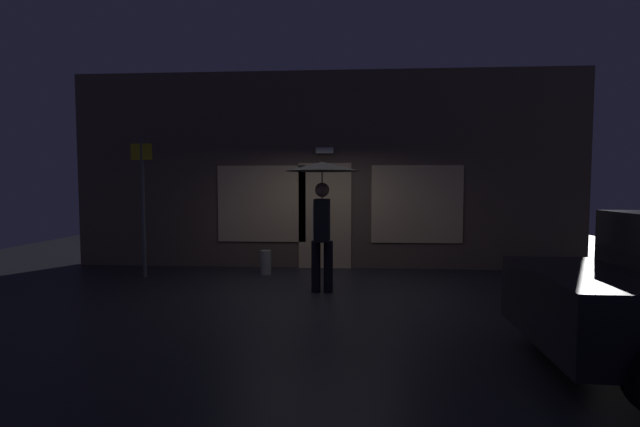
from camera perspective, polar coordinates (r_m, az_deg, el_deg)
ground_plane at (r=7.19m, az=-0.30°, el=-10.28°), size 18.00×18.00×0.00m
building_facade at (r=9.32m, az=0.72°, el=5.49°), size 10.70×0.48×4.10m
person_with_umbrella at (r=7.03m, az=0.27°, el=2.96°), size 1.20×1.20×2.11m
street_sign_post at (r=8.87m, az=-21.98°, el=1.70°), size 0.40×0.07×2.61m
sidewalk_bollard at (r=8.68m, az=-7.06°, el=-6.31°), size 0.21×0.21×0.47m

